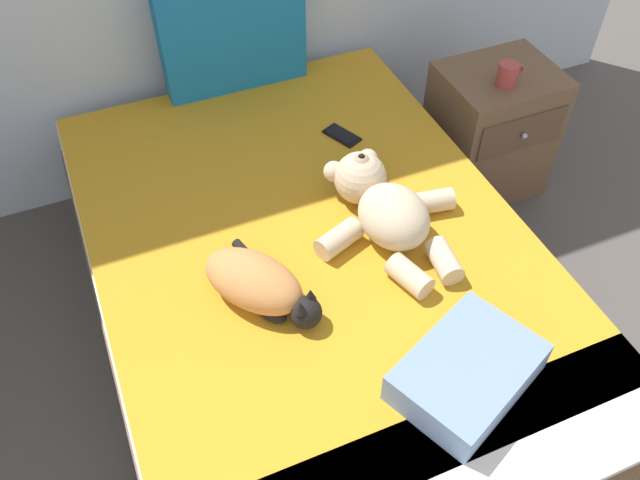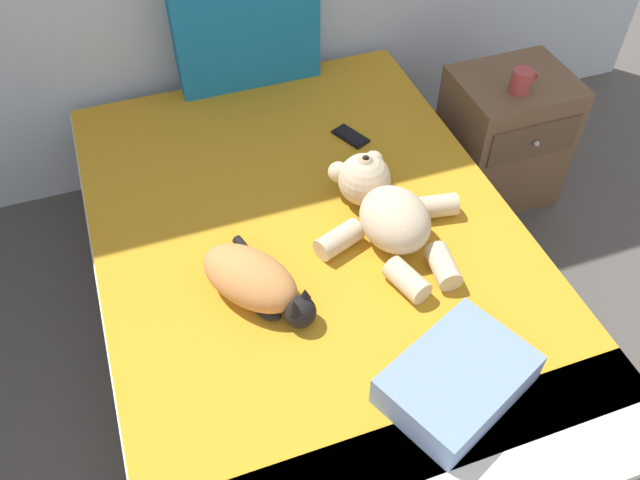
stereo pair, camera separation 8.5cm
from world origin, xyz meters
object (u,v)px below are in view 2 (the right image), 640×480
at_px(cell_phone, 351,136).
at_px(nightstand, 503,138).
at_px(patterned_cushion, 246,29).
at_px(throw_pillow, 457,379).
at_px(mug, 521,81).
at_px(bed, 313,286).
at_px(cat, 255,281).
at_px(teddy_bear, 386,209).

height_order(cell_phone, nightstand, nightstand).
xyz_separation_m(patterned_cushion, cell_phone, (0.27, -0.51, -0.24)).
relative_size(throw_pillow, mug, 3.33).
distance_m(bed, nightstand, 1.16).
bearing_deg(cat, teddy_bear, 16.01).
distance_m(teddy_bear, cell_phone, 0.50).
height_order(teddy_bear, mug, teddy_bear).
bearing_deg(cell_phone, mug, -4.95).
bearing_deg(nightstand, cat, -153.65).
height_order(bed, teddy_bear, teddy_bear).
distance_m(teddy_bear, mug, 0.88).
distance_m(cat, teddy_bear, 0.51).
relative_size(bed, mug, 17.50).
xyz_separation_m(bed, cat, (-0.24, -0.17, 0.33)).
distance_m(bed, teddy_bear, 0.42).
xyz_separation_m(throw_pillow, mug, (0.83, 1.08, 0.09)).
height_order(patterned_cushion, teddy_bear, patterned_cushion).
distance_m(teddy_bear, nightstand, 0.99).
bearing_deg(patterned_cushion, mug, -30.42).
bearing_deg(mug, teddy_bear, -150.60).
height_order(teddy_bear, cell_phone, teddy_bear).
bearing_deg(patterned_cushion, cell_phone, -62.22).
bearing_deg(cell_phone, nightstand, 0.69).
relative_size(patterned_cushion, nightstand, 0.99).
distance_m(patterned_cushion, nightstand, 1.21).
height_order(bed, cat, cat).
bearing_deg(cell_phone, patterned_cushion, 117.78).
xyz_separation_m(teddy_bear, mug, (0.77, 0.43, 0.06)).
bearing_deg(nightstand, cell_phone, -179.31).
xyz_separation_m(cell_phone, throw_pillow, (-0.13, -1.14, 0.05)).
height_order(bed, nightstand, nightstand).
height_order(bed, patterned_cushion, patterned_cushion).
height_order(cat, throw_pillow, cat).
distance_m(teddy_bear, throw_pillow, 0.65).
distance_m(cat, nightstand, 1.48).
height_order(bed, throw_pillow, throw_pillow).
xyz_separation_m(cat, mug, (1.26, 0.57, 0.07)).
xyz_separation_m(patterned_cushion, throw_pillow, (0.13, -1.64, -0.19)).
bearing_deg(teddy_bear, mug, 29.40).
bearing_deg(mug, patterned_cushion, 149.58).
distance_m(throw_pillow, mug, 1.36).
relative_size(patterned_cushion, teddy_bear, 0.97).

